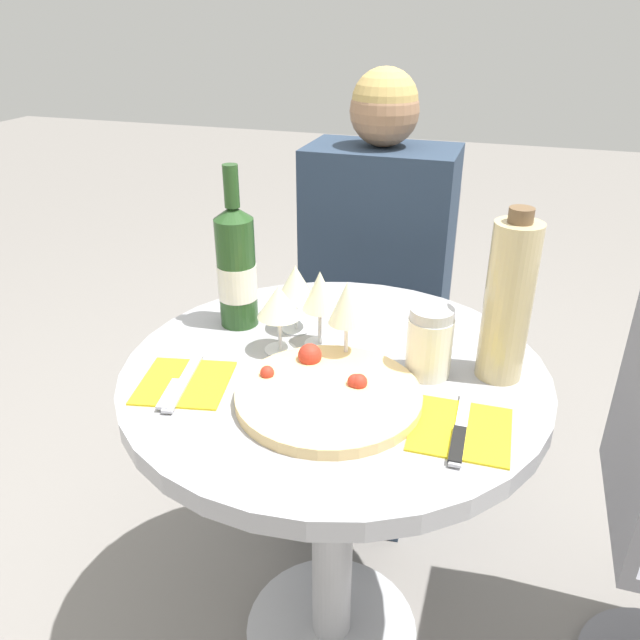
% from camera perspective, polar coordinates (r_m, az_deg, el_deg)
% --- Properties ---
extents(ground_plane, '(12.00, 12.00, 0.00)m').
position_cam_1_polar(ground_plane, '(1.63, 1.03, -26.66)').
color(ground_plane, gray).
rests_on(ground_plane, ground).
extents(dining_table, '(0.77, 0.77, 0.73)m').
position_cam_1_polar(dining_table, '(1.22, 1.25, -10.79)').
color(dining_table, '#B2B2B7').
rests_on(dining_table, ground_plane).
extents(chair_behind_diner, '(0.38, 0.38, 0.85)m').
position_cam_1_polar(chair_behind_diner, '(1.91, 5.40, -0.75)').
color(chair_behind_diner, slate).
rests_on(chair_behind_diner, ground_plane).
extents(seated_diner, '(0.39, 0.48, 1.18)m').
position_cam_1_polar(seated_diner, '(1.75, 4.46, -0.24)').
color(seated_diner, '#28384C').
rests_on(seated_diner, ground_plane).
extents(pizza_large, '(0.31, 0.31, 0.05)m').
position_cam_1_polar(pizza_large, '(1.03, 0.72, -6.75)').
color(pizza_large, '#E5C17F').
rests_on(pizza_large, dining_table).
extents(wine_bottle, '(0.08, 0.08, 0.32)m').
position_cam_1_polar(wine_bottle, '(1.24, -7.65, 4.80)').
color(wine_bottle, '#23471E').
rests_on(wine_bottle, dining_table).
extents(tall_carafe, '(0.08, 0.08, 0.30)m').
position_cam_1_polar(tall_carafe, '(1.08, 16.83, 1.64)').
color(tall_carafe, tan).
rests_on(tall_carafe, dining_table).
extents(sugar_shaker, '(0.08, 0.08, 0.13)m').
position_cam_1_polar(sugar_shaker, '(1.09, 9.99, -2.01)').
color(sugar_shaker, silver).
rests_on(sugar_shaker, dining_table).
extents(wine_glass_front_left, '(0.08, 0.08, 0.13)m').
position_cam_1_polar(wine_glass_front_left, '(1.14, -3.79, 1.58)').
color(wine_glass_front_left, silver).
rests_on(wine_glass_front_left, dining_table).
extents(wine_glass_front_right, '(0.07, 0.07, 0.16)m').
position_cam_1_polar(wine_glass_front_right, '(1.09, 2.48, 1.40)').
color(wine_glass_front_right, silver).
rests_on(wine_glass_front_right, dining_table).
extents(wine_glass_center, '(0.07, 0.07, 0.15)m').
position_cam_1_polar(wine_glass_center, '(1.15, -0.01, 2.53)').
color(wine_glass_center, silver).
rests_on(wine_glass_center, dining_table).
extents(wine_glass_back_left, '(0.08, 0.08, 0.14)m').
position_cam_1_polar(wine_glass_back_left, '(1.21, -2.25, 3.32)').
color(wine_glass_back_left, silver).
rests_on(wine_glass_back_left, dining_table).
extents(place_setting_left, '(0.18, 0.19, 0.01)m').
position_cam_1_polar(place_setting_left, '(1.10, -12.38, -5.64)').
color(place_setting_left, yellow).
rests_on(place_setting_left, dining_table).
extents(place_setting_right, '(0.15, 0.19, 0.01)m').
position_cam_1_polar(place_setting_right, '(0.99, 12.73, -9.77)').
color(place_setting_right, yellow).
rests_on(place_setting_right, dining_table).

